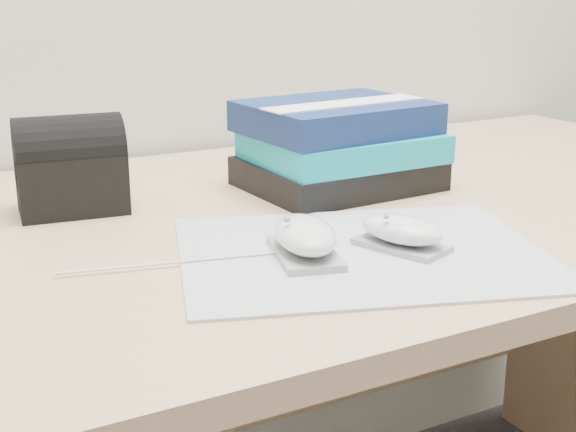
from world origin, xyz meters
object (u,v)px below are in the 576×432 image
book_stack (339,146)px  mouse_front (402,232)px  desk (286,349)px  mouse_rear (305,238)px  pouch (70,165)px

book_stack → mouse_front: bearing=-107.4°
desk → mouse_rear: size_ratio=12.50×
desk → pouch: size_ratio=11.04×
book_stack → pouch: bearing=170.8°
pouch → mouse_front: bearing=-49.4°
desk → mouse_rear: (-0.10, -0.24, 0.26)m
mouse_front → book_stack: book_stack is taller
desk → pouch: pouch is taller
mouse_front → book_stack: size_ratio=0.43×
desk → mouse_front: bearing=-88.8°
pouch → mouse_rear: bearing=-60.0°
desk → book_stack: book_stack is taller
book_stack → pouch: (-0.37, 0.06, -0.00)m
desk → mouse_rear: mouse_rear is taller
mouse_front → desk: bearing=91.2°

